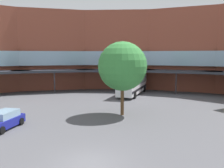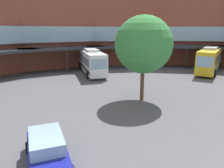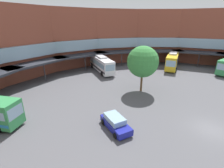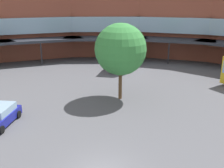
# 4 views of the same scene
# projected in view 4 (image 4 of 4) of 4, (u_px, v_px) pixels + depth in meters

# --- Properties ---
(station_building) EXTENTS (79.79, 40.92, 14.61)m
(station_building) POSITION_uv_depth(u_px,v_px,m) (105.00, 22.00, 35.87)
(station_building) COLOR brown
(station_building) RESTS_ON ground
(bus_2) EXTENTS (5.10, 11.50, 3.77)m
(bus_2) POSITION_uv_depth(u_px,v_px,m) (124.00, 53.00, 41.22)
(bus_2) COLOR white
(bus_2) RESTS_ON ground
(parked_car) EXTENTS (2.50, 4.61, 1.53)m
(parked_car) POSITION_uv_depth(u_px,v_px,m) (0.00, 116.00, 22.08)
(parked_car) COLOR navy
(parked_car) RESTS_ON ground
(plaza_tree) EXTENTS (5.23, 5.23, 7.88)m
(plaza_tree) POSITION_uv_depth(u_px,v_px,m) (121.00, 49.00, 26.41)
(plaza_tree) COLOR brown
(plaza_tree) RESTS_ON ground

